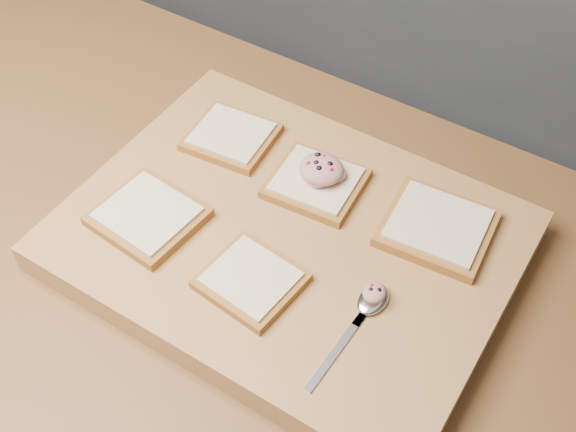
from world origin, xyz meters
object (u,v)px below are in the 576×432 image
at_px(tuna_salad_dollop, 321,169).
at_px(spoon, 368,307).
at_px(cutting_board, 288,241).
at_px(bread_far_center, 316,183).

xyz_separation_m(tuna_salad_dollop, spoon, (0.15, -0.14, -0.03)).
distance_m(tuna_salad_dollop, spoon, 0.21).
bearing_deg(tuna_salad_dollop, cutting_board, -86.76).
height_order(tuna_salad_dollop, spoon, tuna_salad_dollop).
bearing_deg(spoon, tuna_salad_dollop, 136.22).
height_order(bread_far_center, tuna_salad_dollop, tuna_salad_dollop).
bearing_deg(bread_far_center, spoon, -41.72).
xyz_separation_m(cutting_board, tuna_salad_dollop, (-0.01, 0.09, 0.05)).
xyz_separation_m(cutting_board, spoon, (0.14, -0.05, 0.03)).
bearing_deg(tuna_salad_dollop, spoon, -43.78).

